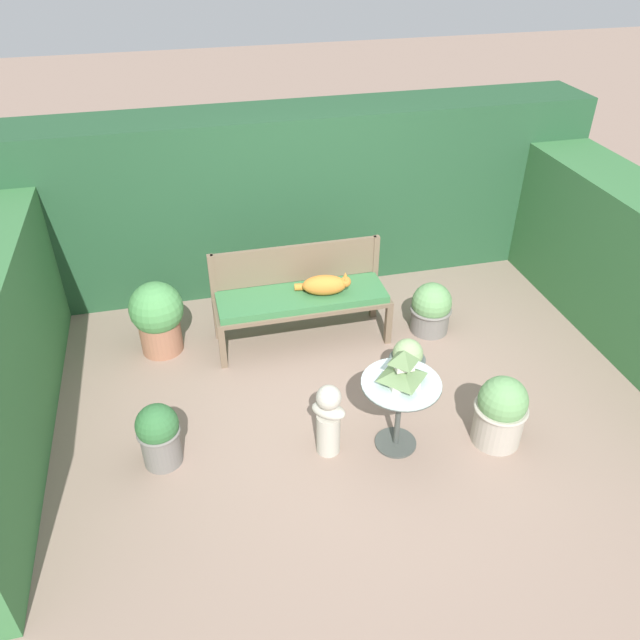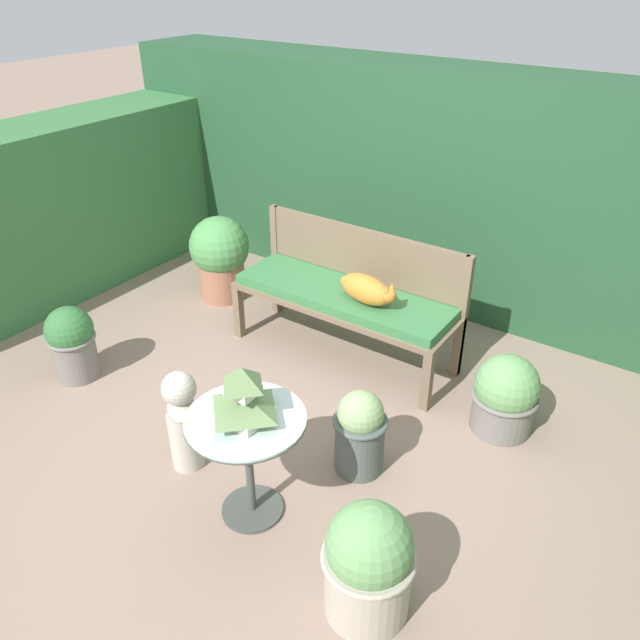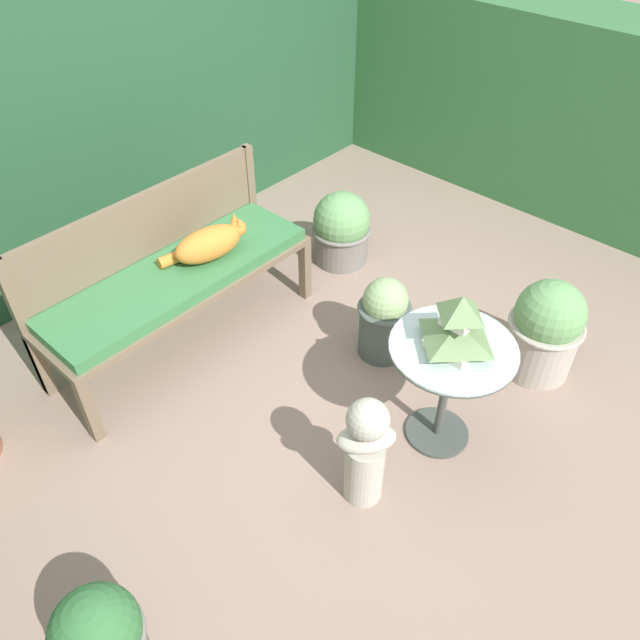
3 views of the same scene
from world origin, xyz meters
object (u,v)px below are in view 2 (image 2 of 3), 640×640
pagoda_birdhouse (244,397)px  potted_plant_bench_left (360,431)px  garden_bench (343,300)px  cat (367,289)px  garden_bust (183,419)px  patio_table (247,440)px  potted_plant_hedge_corner (368,562)px  potted_plant_bench_right (505,395)px  potted_plant_patio_mid (72,342)px  potted_plant_path_edge (220,256)px

pagoda_birdhouse → potted_plant_bench_left: bearing=63.9°
garden_bench → potted_plant_bench_left: 1.20m
cat → garden_bust: cat is taller
garden_bench → potted_plant_bench_left: (0.72, -0.94, -0.19)m
patio_table → pagoda_birdhouse: 0.27m
pagoda_birdhouse → potted_plant_hedge_corner: bearing=-10.0°
potted_plant_bench_right → potted_plant_patio_mid: potted_plant_patio_mid is taller
patio_table → potted_plant_path_edge: bearing=135.8°
potted_plant_bench_right → potted_plant_hedge_corner: size_ratio=0.86×
cat → garden_bench: bearing=178.5°
patio_table → potted_plant_bench_left: bearing=63.9°
potted_plant_hedge_corner → potted_plant_bench_right: bearing=88.0°
garden_bench → garden_bust: size_ratio=2.57×
garden_bust → potted_plant_bench_left: (0.84, 0.54, -0.07)m
potted_plant_patio_mid → garden_bust: bearing=-8.5°
potted_plant_bench_right → pagoda_birdhouse: bearing=-121.1°
cat → potted_plant_bench_right: 1.13m
pagoda_birdhouse → potted_plant_hedge_corner: (0.80, -0.14, -0.47)m
potted_plant_hedge_corner → garden_bust: bearing=171.2°
garden_bench → patio_table: bearing=-74.7°
potted_plant_bench_left → potted_plant_bench_right: (0.55, 0.81, -0.01)m
cat → potted_plant_patio_mid: bearing=-132.0°
patio_table → potted_plant_bench_right: patio_table is taller
pagoda_birdhouse → potted_plant_bench_left: (0.30, 0.61, -0.50)m
cat → potted_plant_bench_left: size_ratio=0.96×
pagoda_birdhouse → potted_plant_patio_mid: 1.90m
potted_plant_patio_mid → cat: bearing=37.9°
garden_bust → potted_plant_path_edge: bearing=165.2°
pagoda_birdhouse → potted_plant_bench_right: pagoda_birdhouse is taller
potted_plant_path_edge → potted_plant_bench_left: bearing=-28.3°
patio_table → pagoda_birdhouse: size_ratio=2.13×
potted_plant_path_edge → potted_plant_hedge_corner: 3.17m
potted_plant_bench_left → potted_plant_patio_mid: 2.14m
garden_bench → potted_plant_hedge_corner: bearing=-54.2°
potted_plant_bench_left → potted_plant_hedge_corner: (0.50, -0.75, 0.03)m
garden_bench → patio_table: size_ratio=2.58×
potted_plant_bench_left → potted_plant_bench_right: size_ratio=1.01×
potted_plant_bench_left → potted_plant_hedge_corner: size_ratio=0.87×
pagoda_birdhouse → potted_plant_path_edge: 2.50m
potted_plant_path_edge → potted_plant_bench_right: 2.64m
pagoda_birdhouse → potted_plant_path_edge: pagoda_birdhouse is taller
potted_plant_hedge_corner → potted_plant_patio_mid: size_ratio=1.12×
cat → potted_plant_hedge_corner: 1.96m
patio_table → potted_plant_bench_left: size_ratio=1.21×
garden_bust → potted_plant_path_edge: size_ratio=0.89×
garden_bust → potted_plant_bench_right: 1.94m
potted_plant_bench_right → potted_plant_path_edge: bearing=173.3°
garden_bust → patio_table: bearing=31.6°
potted_plant_bench_right → potted_plant_hedge_corner: potted_plant_hedge_corner is taller
garden_bust → potted_plant_bench_right: garden_bust is taller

